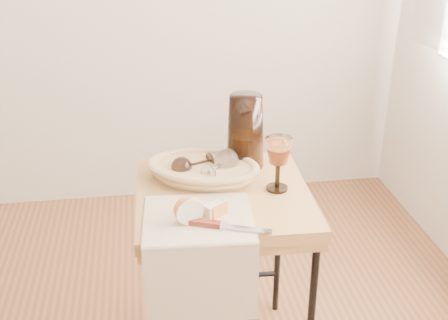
{
  "coord_description": "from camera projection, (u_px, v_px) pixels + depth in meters",
  "views": [
    {
      "loc": [
        0.41,
        -1.13,
        1.58
      ],
      "look_at": [
        0.65,
        0.45,
        0.83
      ],
      "focal_mm": 45.8,
      "sensor_mm": 36.0,
      "label": 1
    }
  ],
  "objects": [
    {
      "name": "apple_wedge",
      "position": [
        214.0,
        210.0,
        1.68
      ],
      "size": [
        0.06,
        0.06,
        0.04
      ],
      "primitive_type": "cube",
      "rotation": [
        0.0,
        0.0,
        0.61
      ],
      "color": "silver",
      "rests_on": "tea_towel"
    },
    {
      "name": "pitcher",
      "position": [
        245.0,
        131.0,
        1.96
      ],
      "size": [
        0.24,
        0.3,
        0.3
      ],
      "primitive_type": null,
      "rotation": [
        0.0,
        0.0,
        0.32
      ],
      "color": "black",
      "rests_on": "side_table"
    },
    {
      "name": "wine_goblet",
      "position": [
        278.0,
        164.0,
        1.81
      ],
      "size": [
        0.11,
        0.11,
        0.18
      ],
      "primitive_type": null,
      "rotation": [
        0.0,
        0.0,
        -0.31
      ],
      "color": "white",
      "rests_on": "side_table"
    },
    {
      "name": "goblet_lying_a",
      "position": [
        194.0,
        164.0,
        1.91
      ],
      "size": [
        0.13,
        0.11,
        0.07
      ],
      "primitive_type": null,
      "rotation": [
        0.0,
        0.0,
        3.49
      ],
      "color": "#3F281F",
      "rests_on": "bread_basket"
    },
    {
      "name": "table_knife",
      "position": [
        227.0,
        225.0,
        1.62
      ],
      "size": [
        0.23,
        0.11,
        0.02
      ],
      "primitive_type": null,
      "rotation": [
        0.0,
        0.0,
        -0.36
      ],
      "color": "silver",
      "rests_on": "tea_towel"
    },
    {
      "name": "bread_basket",
      "position": [
        203.0,
        171.0,
        1.9
      ],
      "size": [
        0.39,
        0.33,
        0.06
      ],
      "primitive_type": null,
      "rotation": [
        0.0,
        0.0,
        -0.35
      ],
      "color": "#C17F46",
      "rests_on": "side_table"
    },
    {
      "name": "apple_half",
      "position": [
        188.0,
        209.0,
        1.64
      ],
      "size": [
        0.1,
        0.07,
        0.08
      ],
      "primitive_type": "ellipsoid",
      "rotation": [
        0.0,
        0.0,
        0.26
      ],
      "color": "red",
      "rests_on": "tea_towel"
    },
    {
      "name": "side_table",
      "position": [
        223.0,
        280.0,
        1.99
      ],
      "size": [
        0.57,
        0.57,
        0.71
      ],
      "primitive_type": null,
      "rotation": [
        0.0,
        0.0,
        -0.03
      ],
      "color": "brown",
      "rests_on": "floor"
    },
    {
      "name": "tea_towel",
      "position": [
        198.0,
        219.0,
        1.68
      ],
      "size": [
        0.34,
        0.31,
        0.01
      ],
      "primitive_type": "cube",
      "rotation": [
        0.0,
        0.0,
        -0.06
      ],
      "color": "beige",
      "rests_on": "side_table"
    },
    {
      "name": "goblet_lying_b",
      "position": [
        219.0,
        166.0,
        1.88
      ],
      "size": [
        0.16,
        0.16,
        0.08
      ],
      "primitive_type": null,
      "rotation": [
        0.0,
        0.0,
        0.84
      ],
      "color": "white",
      "rests_on": "bread_basket"
    }
  ]
}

